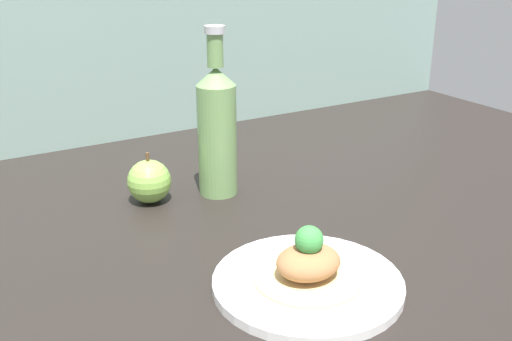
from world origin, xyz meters
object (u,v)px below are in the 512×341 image
at_px(cider_bottle, 217,128).
at_px(plated_food, 308,262).
at_px(plate, 308,282).
at_px(apple, 149,181).

bearing_deg(cider_bottle, plated_food, -97.25).
distance_m(plate, plated_food, 0.03).
bearing_deg(apple, plate, -78.02).
height_order(plate, plated_food, plated_food).
distance_m(cider_bottle, apple, 0.14).
bearing_deg(apple, plated_food, -78.02).
relative_size(plate, apple, 2.78).
distance_m(plate, apple, 0.36).
xyz_separation_m(plate, plated_food, (0.00, -0.00, 0.03)).
relative_size(cider_bottle, apple, 3.28).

